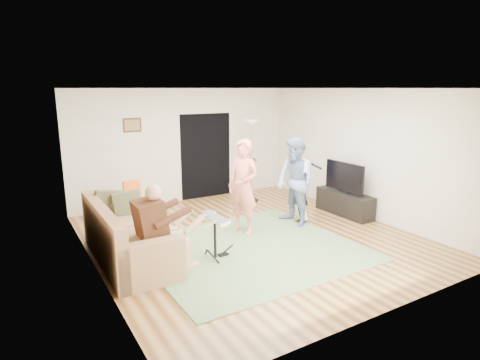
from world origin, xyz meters
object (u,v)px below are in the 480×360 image
at_px(guitarist, 295,182).
at_px(television, 344,177).
at_px(dining_chair, 136,209).
at_px(singer, 243,187).
at_px(sofa, 123,242).
at_px(guitar_spare, 302,212).
at_px(tv_cabinet, 344,203).
at_px(torchiere_lamp, 251,146).
at_px(drum_kit, 215,240).

distance_m(guitarist, television, 1.31).
xyz_separation_m(guitarist, dining_chair, (-2.74, 1.63, -0.57)).
bearing_deg(singer, guitarist, 61.62).
distance_m(sofa, guitar_spare, 3.66).
xyz_separation_m(tv_cabinet, television, (-0.05, -0.00, 0.60)).
bearing_deg(torchiere_lamp, tv_cabinet, -59.07).
xyz_separation_m(dining_chair, tv_cabinet, (4.10, -1.67, -0.07)).
relative_size(sofa, television, 2.22).
xyz_separation_m(drum_kit, guitar_spare, (2.36, 0.69, -0.10)).
bearing_deg(sofa, guitar_spare, 0.66).
distance_m(drum_kit, guitarist, 2.31).
xyz_separation_m(drum_kit, torchiere_lamp, (2.33, 2.58, 1.03)).
bearing_deg(tv_cabinet, singer, 175.80).
relative_size(sofa, guitar_spare, 3.13).
height_order(singer, torchiere_lamp, torchiere_lamp).
height_order(guitar_spare, tv_cabinet, guitar_spare).
distance_m(drum_kit, tv_cabinet, 3.56).
height_order(sofa, guitarist, guitarist).
relative_size(drum_kit, dining_chair, 0.82).
height_order(sofa, guitar_spare, sofa).
xyz_separation_m(singer, guitar_spare, (1.34, -0.11, -0.68)).
distance_m(torchiere_lamp, dining_chair, 3.12).
bearing_deg(guitarist, television, 87.43).
xyz_separation_m(singer, guitarist, (1.12, -0.15, -0.01)).
bearing_deg(drum_kit, guitarist, 17.09).
relative_size(singer, guitar_spare, 2.40).
relative_size(tv_cabinet, television, 1.33).
xyz_separation_m(sofa, tv_cabinet, (4.80, -0.03, -0.06)).
xyz_separation_m(guitar_spare, dining_chair, (-2.96, 1.60, 0.10)).
xyz_separation_m(drum_kit, singer, (1.02, 0.81, 0.58)).
height_order(drum_kit, television, television).
xyz_separation_m(singer, tv_cabinet, (2.48, -0.18, -0.65)).
bearing_deg(drum_kit, singer, 38.33).
bearing_deg(drum_kit, guitar_spare, 16.37).
height_order(guitar_spare, torchiere_lamp, torchiere_lamp).
xyz_separation_m(drum_kit, tv_cabinet, (3.50, 0.62, -0.07)).
relative_size(drum_kit, guitarist, 0.41).
bearing_deg(torchiere_lamp, singer, -126.40).
height_order(guitarist, television, guitarist).
relative_size(singer, dining_chair, 2.02).
bearing_deg(drum_kit, tv_cabinet, 10.11).
bearing_deg(tv_cabinet, guitarist, 178.61).
distance_m(sofa, singer, 2.40).
height_order(drum_kit, guitarist, guitarist).
height_order(sofa, television, television).
height_order(singer, guitar_spare, singer).
bearing_deg(singer, tv_cabinet, 65.02).
distance_m(drum_kit, singer, 1.42).
distance_m(dining_chair, tv_cabinet, 4.43).
bearing_deg(tv_cabinet, sofa, 179.69).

